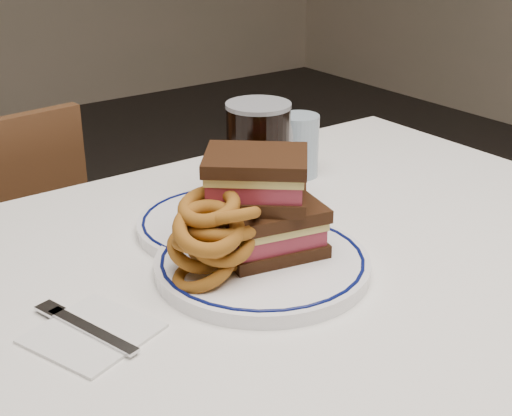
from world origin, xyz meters
TOP-DOWN VIEW (x-y plane):
  - dining_table at (0.00, 0.00)m, footprint 1.27×0.87m
  - main_plate at (0.00, 0.00)m, footprint 0.28×0.28m
  - reuben_sandwich at (0.02, 0.02)m, footprint 0.17×0.16m
  - onion_rings_main at (-0.07, 0.01)m, footprint 0.13×0.11m
  - ketchup_ramekin at (-0.00, 0.07)m, footprint 0.05×0.05m
  - beer_mug at (0.13, 0.18)m, footprint 0.15×0.10m
  - water_glass at (0.26, 0.24)m, footprint 0.07×0.07m
  - far_plate at (0.03, 0.13)m, footprint 0.26×0.26m
  - onion_rings_far at (0.03, 0.12)m, footprint 0.11×0.10m
  - napkin_fork at (-0.24, -0.00)m, footprint 0.16×0.17m

SIDE VIEW (x-z plane):
  - dining_table at x=0.00m, z-range 0.27..1.02m
  - napkin_fork at x=-0.24m, z-range 0.75..0.76m
  - far_plate at x=0.03m, z-range 0.75..0.77m
  - main_plate at x=0.00m, z-range 0.75..0.77m
  - ketchup_ramekin at x=0.00m, z-range 0.77..0.80m
  - onion_rings_far at x=0.03m, z-range 0.76..0.82m
  - water_glass at x=0.26m, z-range 0.75..0.86m
  - onion_rings_main at x=-0.07m, z-range 0.75..0.88m
  - beer_mug at x=0.13m, z-range 0.75..0.92m
  - reuben_sandwich at x=0.02m, z-range 0.77..0.90m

